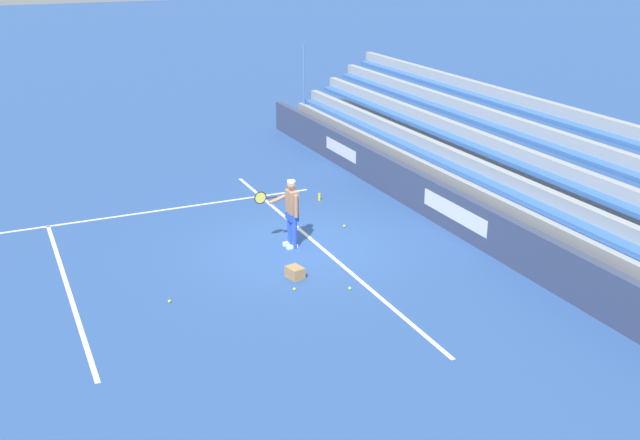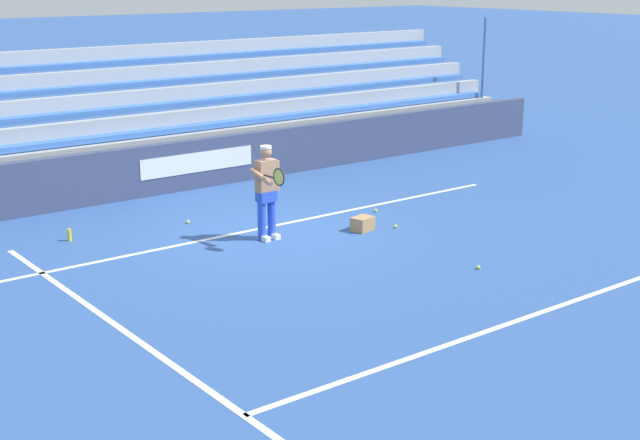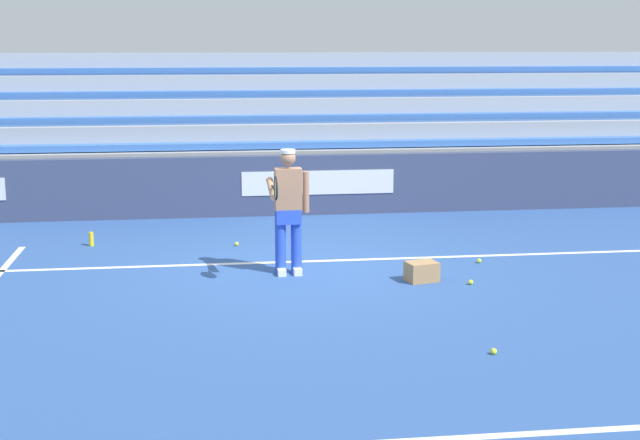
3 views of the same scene
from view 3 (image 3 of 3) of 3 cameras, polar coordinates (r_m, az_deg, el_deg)
ground_plane at (r=12.45m, az=-1.38°, el=-3.25°), size 160.00×160.00×0.00m
court_baseline_white at (r=12.93m, az=-1.62°, el=-2.68°), size 12.00×0.10×0.01m
back_wall_sponsor_board at (r=16.34m, az=-2.96°, el=2.23°), size 23.48×0.25×1.10m
bleacher_stand at (r=18.51m, az=-3.49°, el=3.96°), size 22.30×3.20×3.40m
tennis_player at (r=12.10m, az=-2.06°, el=0.66°), size 0.58×1.00×1.71m
ball_box_cardboard at (r=11.95m, az=6.53°, el=-3.29°), size 0.46×0.38×0.26m
tennis_ball_stray_back at (r=11.89m, az=9.62°, el=-3.95°), size 0.07×0.07×0.07m
tennis_ball_on_baseline at (r=9.36m, az=11.05°, el=-8.25°), size 0.07×0.07×0.07m
tennis_ball_by_box at (r=13.98m, az=-5.36°, el=-1.53°), size 0.07×0.07×0.07m
tennis_ball_far_left at (r=13.06m, az=10.15°, el=-2.59°), size 0.07×0.07×0.07m
water_bottle at (r=14.36m, az=-14.43°, el=-1.19°), size 0.07×0.07×0.22m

